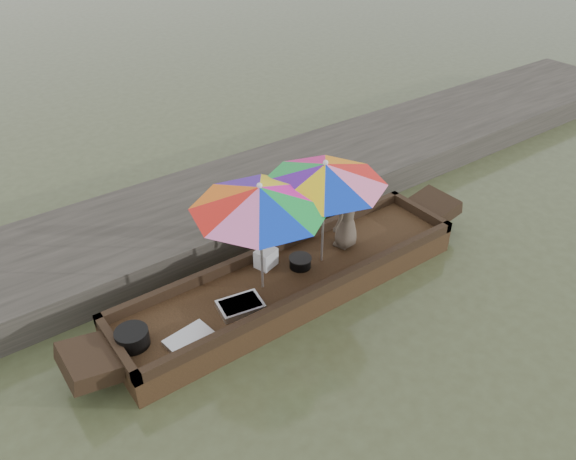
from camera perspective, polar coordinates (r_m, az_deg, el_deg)
water at (r=7.86m, az=0.43°, el=-6.40°), size 80.00×80.00×0.00m
dock at (r=9.23m, az=-7.71°, el=2.00°), size 22.00×2.20×0.50m
boat_hull at (r=7.74m, az=0.44°, el=-5.41°), size 5.06×1.20×0.35m
cooking_pot at (r=6.81m, az=-15.55°, el=-10.50°), size 0.39×0.39×0.21m
tray_crayfish at (r=7.08m, az=-4.85°, el=-7.69°), size 0.60×0.47×0.09m
tray_scallop at (r=6.75m, az=-9.91°, el=-10.92°), size 0.59×0.45×0.06m
charcoal_grill at (r=7.71m, az=1.25°, el=-3.33°), size 0.30×0.30×0.14m
supply_bag at (r=7.69m, az=-2.25°, el=-2.85°), size 0.33×0.29×0.26m
vendor at (r=7.93m, az=6.00°, el=1.72°), size 0.62×0.52×1.07m
umbrella_bow at (r=6.95m, az=-2.75°, el=-0.83°), size 2.00×2.00×1.55m
umbrella_stern at (r=7.45m, az=3.62°, el=1.74°), size 1.76×1.76×1.55m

